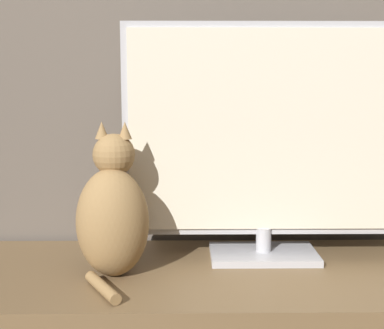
{
  "coord_description": "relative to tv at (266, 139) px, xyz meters",
  "views": [
    {
      "loc": [
        0.01,
        -0.47,
        0.99
      ],
      "look_at": [
        0.02,
        0.94,
        0.76
      ],
      "focal_mm": 50.0,
      "sensor_mm": 36.0,
      "label": 1
    }
  ],
  "objects": [
    {
      "name": "tv",
      "position": [
        0.0,
        0.0,
        0.0
      ],
      "size": [
        0.8,
        0.18,
        0.67
      ],
      "color": "#B7B7BC",
      "rests_on": "tv_stand"
    },
    {
      "name": "cat",
      "position": [
        -0.41,
        -0.13,
        -0.18
      ],
      "size": [
        0.2,
        0.3,
        0.4
      ],
      "rotation": [
        0.0,
        0.0,
        -0.09
      ],
      "color": "#997547",
      "rests_on": "tv_stand"
    }
  ]
}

